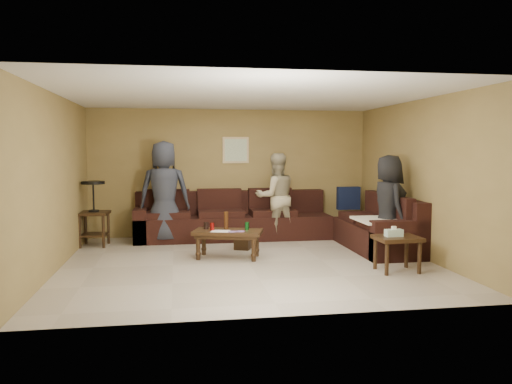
{
  "coord_description": "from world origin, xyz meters",
  "views": [
    {
      "loc": [
        -1.06,
        -7.38,
        1.71
      ],
      "look_at": [
        0.25,
        0.85,
        1.0
      ],
      "focal_mm": 35.0,
      "sensor_mm": 36.0,
      "label": 1
    }
  ],
  "objects_px": {
    "side_table_right": "(397,241)",
    "waste_bin": "(243,240)",
    "end_table_left": "(94,212)",
    "person_middle": "(276,197)",
    "person_right": "(388,205)",
    "coffee_table": "(228,234)",
    "person_left": "(164,192)",
    "sectional_sofa": "(281,225)"
  },
  "relations": [
    {
      "from": "waste_bin",
      "to": "person_left",
      "type": "height_order",
      "value": "person_left"
    },
    {
      "from": "coffee_table",
      "to": "person_right",
      "type": "relative_size",
      "value": 0.72
    },
    {
      "from": "side_table_right",
      "to": "person_left",
      "type": "height_order",
      "value": "person_left"
    },
    {
      "from": "end_table_left",
      "to": "person_middle",
      "type": "distance_m",
      "value": 3.31
    },
    {
      "from": "sectional_sofa",
      "to": "person_left",
      "type": "xyz_separation_m",
      "value": [
        -2.1,
        0.33,
        0.61
      ]
    },
    {
      "from": "coffee_table",
      "to": "end_table_left",
      "type": "distance_m",
      "value": 2.64
    },
    {
      "from": "sectional_sofa",
      "to": "end_table_left",
      "type": "bearing_deg",
      "value": 176.35
    },
    {
      "from": "coffee_table",
      "to": "person_middle",
      "type": "xyz_separation_m",
      "value": [
        1.06,
        1.45,
        0.44
      ]
    },
    {
      "from": "sectional_sofa",
      "to": "coffee_table",
      "type": "xyz_separation_m",
      "value": [
        -1.09,
        -1.16,
        0.05
      ]
    },
    {
      "from": "waste_bin",
      "to": "person_right",
      "type": "bearing_deg",
      "value": -19.27
    },
    {
      "from": "coffee_table",
      "to": "sectional_sofa",
      "type": "bearing_deg",
      "value": 46.6
    },
    {
      "from": "sectional_sofa",
      "to": "person_right",
      "type": "bearing_deg",
      "value": -40.46
    },
    {
      "from": "coffee_table",
      "to": "person_left",
      "type": "bearing_deg",
      "value": 124.09
    },
    {
      "from": "coffee_table",
      "to": "person_left",
      "type": "relative_size",
      "value": 0.62
    },
    {
      "from": "coffee_table",
      "to": "waste_bin",
      "type": "distance_m",
      "value": 0.77
    },
    {
      "from": "side_table_right",
      "to": "person_middle",
      "type": "bearing_deg",
      "value": 113.88
    },
    {
      "from": "end_table_left",
      "to": "person_left",
      "type": "xyz_separation_m",
      "value": [
        1.23,
        0.12,
        0.33
      ]
    },
    {
      "from": "end_table_left",
      "to": "person_middle",
      "type": "bearing_deg",
      "value": 1.3
    },
    {
      "from": "person_left",
      "to": "person_right",
      "type": "relative_size",
      "value": 1.15
    },
    {
      "from": "end_table_left",
      "to": "person_right",
      "type": "bearing_deg",
      "value": -17.25
    },
    {
      "from": "person_left",
      "to": "sectional_sofa",
      "type": "bearing_deg",
      "value": 174.08
    },
    {
      "from": "person_right",
      "to": "waste_bin",
      "type": "bearing_deg",
      "value": 68.24
    },
    {
      "from": "side_table_right",
      "to": "waste_bin",
      "type": "height_order",
      "value": "side_table_right"
    },
    {
      "from": "person_right",
      "to": "side_table_right",
      "type": "bearing_deg",
      "value": 159.62
    },
    {
      "from": "sectional_sofa",
      "to": "person_right",
      "type": "distance_m",
      "value": 2.05
    },
    {
      "from": "coffee_table",
      "to": "waste_bin",
      "type": "bearing_deg",
      "value": 63.74
    },
    {
      "from": "person_left",
      "to": "person_right",
      "type": "bearing_deg",
      "value": 158.86
    },
    {
      "from": "coffee_table",
      "to": "end_table_left",
      "type": "xyz_separation_m",
      "value": [
        -2.24,
        1.37,
        0.23
      ]
    },
    {
      "from": "person_left",
      "to": "coffee_table",
      "type": "bearing_deg",
      "value": 127.13
    },
    {
      "from": "coffee_table",
      "to": "person_left",
      "type": "xyz_separation_m",
      "value": [
        -1.01,
        1.49,
        0.56
      ]
    },
    {
      "from": "end_table_left",
      "to": "person_middle",
      "type": "height_order",
      "value": "person_middle"
    },
    {
      "from": "end_table_left",
      "to": "person_left",
      "type": "distance_m",
      "value": 1.28
    },
    {
      "from": "end_table_left",
      "to": "waste_bin",
      "type": "bearing_deg",
      "value": -15.41
    },
    {
      "from": "side_table_right",
      "to": "person_right",
      "type": "xyz_separation_m",
      "value": [
        0.36,
        1.11,
        0.39
      ]
    },
    {
      "from": "coffee_table",
      "to": "person_middle",
      "type": "relative_size",
      "value": 0.71
    },
    {
      "from": "coffee_table",
      "to": "waste_bin",
      "type": "xyz_separation_m",
      "value": [
        0.33,
        0.66,
        -0.23
      ]
    },
    {
      "from": "side_table_right",
      "to": "person_right",
      "type": "relative_size",
      "value": 0.4
    },
    {
      "from": "coffee_table",
      "to": "person_right",
      "type": "height_order",
      "value": "person_right"
    },
    {
      "from": "waste_bin",
      "to": "person_right",
      "type": "relative_size",
      "value": 0.19
    },
    {
      "from": "person_left",
      "to": "person_right",
      "type": "xyz_separation_m",
      "value": [
        3.62,
        -1.63,
        -0.12
      ]
    },
    {
      "from": "side_table_right",
      "to": "person_middle",
      "type": "height_order",
      "value": "person_middle"
    },
    {
      "from": "coffee_table",
      "to": "person_middle",
      "type": "bearing_deg",
      "value": 53.65
    }
  ]
}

